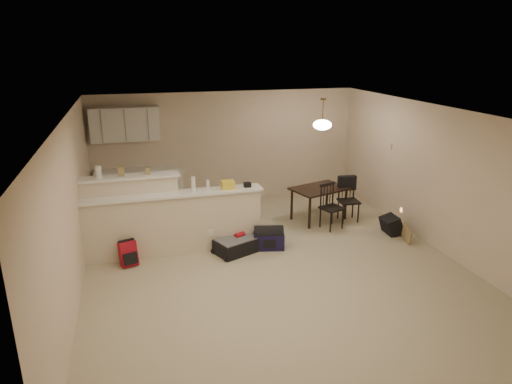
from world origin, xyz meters
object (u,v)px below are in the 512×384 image
object	(u,v)px
pendant_lamp	(322,124)
suitcase	(237,245)
dining_chair_near	(332,207)
red_backpack	(128,254)
black_daypack	(391,225)
dining_chair_far	(349,200)
dining_table	(319,192)
navy_duffel	(269,241)

from	to	relation	value
pendant_lamp	suitcase	distance (m)	2.94
dining_chair_near	red_backpack	world-z (taller)	dining_chair_near
pendant_lamp	dining_chair_near	world-z (taller)	pendant_lamp
suitcase	black_daypack	xyz separation A→B (m)	(3.05, 0.00, 0.05)
pendant_lamp	black_daypack	size ratio (longest dim) A/B	1.61
dining_chair_far	black_daypack	world-z (taller)	dining_chair_far
dining_chair_near	dining_chair_far	bearing A→B (deg)	10.43
dining_table	suitcase	distance (m)	2.33
dining_chair_far	red_backpack	bearing A→B (deg)	-163.85
dining_chair_near	dining_table	bearing A→B (deg)	78.01
suitcase	navy_duffel	distance (m)	0.59
suitcase	red_backpack	size ratio (longest dim) A/B	1.79
pendant_lamp	suitcase	xyz separation A→B (m)	(-2.00, -1.08, -1.87)
dining_chair_near	suitcase	xyz separation A→B (m)	(-2.06, -0.57, -0.32)
suitcase	navy_duffel	size ratio (longest dim) A/B	1.36
red_backpack	black_daypack	xyz separation A→B (m)	(4.88, 0.00, -0.04)
red_backpack	pendant_lamp	bearing A→B (deg)	-0.38
dining_chair_near	black_daypack	distance (m)	1.17
red_backpack	dining_table	bearing A→B (deg)	-0.38
dining_chair_far	navy_duffel	size ratio (longest dim) A/B	1.68
navy_duffel	black_daypack	bearing A→B (deg)	13.13
dining_table	pendant_lamp	size ratio (longest dim) A/B	2.04
dining_table	pendant_lamp	world-z (taller)	pendant_lamp
red_backpack	black_daypack	distance (m)	4.88
dining_chair_far	pendant_lamp	bearing A→B (deg)	161.80
dining_chair_far	dining_table	bearing A→B (deg)	161.80
dining_table	pendant_lamp	xyz separation A→B (m)	(-0.00, -0.00, 1.38)
dining_chair_far	red_backpack	size ratio (longest dim) A/B	2.20
pendant_lamp	dining_chair_far	xyz separation A→B (m)	(0.56, -0.24, -1.54)
suitcase	dining_table	bearing A→B (deg)	6.09
pendant_lamp	black_daypack	xyz separation A→B (m)	(1.04, -1.08, -1.82)
red_backpack	black_daypack	world-z (taller)	red_backpack
suitcase	red_backpack	xyz separation A→B (m)	(-1.84, 0.00, 0.08)
navy_duffel	pendant_lamp	bearing A→B (deg)	50.56
dining_chair_near	suitcase	world-z (taller)	dining_chair_near
pendant_lamp	navy_duffel	distance (m)	2.56
suitcase	navy_duffel	bearing A→B (deg)	-22.35
dining_table	red_backpack	world-z (taller)	dining_table
black_daypack	red_backpack	bearing A→B (deg)	92.69
pendant_lamp	red_backpack	size ratio (longest dim) A/B	1.51
dining_table	dining_chair_far	xyz separation A→B (m)	(0.56, -0.24, -0.15)
pendant_lamp	dining_chair_near	size ratio (longest dim) A/B	0.69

